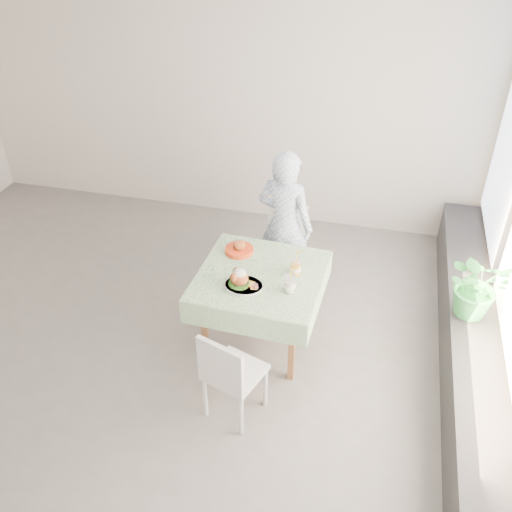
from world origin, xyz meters
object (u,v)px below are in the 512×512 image
(chair_far, at_px, (284,263))
(diner, at_px, (285,226))
(juice_cup_orange, at_px, (296,268))
(chair_near, at_px, (234,388))
(main_dish, at_px, (241,281))
(cafe_table, at_px, (260,300))
(potted_plant, at_px, (478,285))

(chair_far, relative_size, diner, 0.55)
(diner, bearing_deg, juice_cup_orange, 122.62)
(chair_near, distance_m, main_dish, 0.86)
(chair_far, bearing_deg, juice_cup_orange, -73.07)
(juice_cup_orange, bearing_deg, chair_near, -107.08)
(cafe_table, height_order, chair_near, chair_near)
(cafe_table, height_order, main_dish, main_dish)
(cafe_table, distance_m, potted_plant, 1.80)
(chair_far, xyz_separation_m, chair_near, (-0.04, -1.73, -0.00))
(main_dish, bearing_deg, potted_plant, 12.52)
(chair_near, height_order, diner, diner)
(diner, relative_size, potted_plant, 2.67)
(chair_near, bearing_deg, diner, 88.23)
(main_dish, bearing_deg, cafe_table, 59.98)
(cafe_table, height_order, diner, diner)
(chair_near, xyz_separation_m, juice_cup_orange, (0.28, 0.93, 0.55))
(chair_far, height_order, chair_near, chair_far)
(diner, height_order, potted_plant, diner)
(main_dish, xyz_separation_m, juice_cup_orange, (0.40, 0.27, 0.01))
(chair_far, xyz_separation_m, juice_cup_orange, (0.24, -0.80, 0.55))
(diner, xyz_separation_m, juice_cup_orange, (0.23, -0.69, 0.04))
(main_dish, bearing_deg, diner, 80.41)
(juice_cup_orange, bearing_deg, potted_plant, 5.60)
(diner, bearing_deg, potted_plant, 176.13)
(cafe_table, bearing_deg, diner, 86.22)
(chair_far, relative_size, potted_plant, 1.45)
(chair_far, bearing_deg, diner, -84.66)
(diner, relative_size, juice_cup_orange, 5.43)
(chair_near, relative_size, diner, 0.54)
(potted_plant, bearing_deg, main_dish, -167.48)
(diner, height_order, juice_cup_orange, diner)
(cafe_table, bearing_deg, potted_plant, 7.18)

